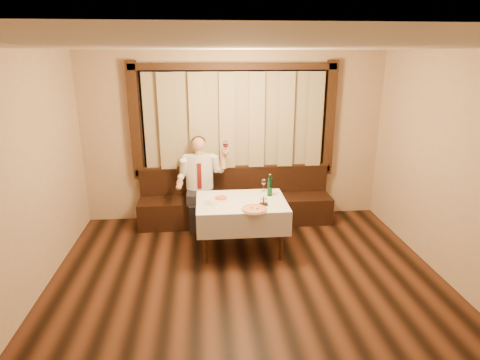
{
  "coord_description": "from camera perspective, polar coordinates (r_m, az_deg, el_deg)",
  "views": [
    {
      "loc": [
        -0.5,
        -3.6,
        2.76
      ],
      "look_at": [
        0.0,
        1.9,
        1.0
      ],
      "focal_mm": 30.0,
      "sensor_mm": 36.0,
      "label": 1
    }
  ],
  "objects": [
    {
      "name": "cruet_caddy",
      "position": [
        5.5,
        3.37,
        -3.23
      ],
      "size": [
        0.12,
        0.06,
        0.12
      ],
      "rotation": [
        0.0,
        0.0,
        -0.04
      ],
      "color": "black",
      "rests_on": "dining_table"
    },
    {
      "name": "room",
      "position": [
        4.77,
        1.01,
        2.35
      ],
      "size": [
        5.01,
        6.01,
        2.81
      ],
      "color": "black",
      "rests_on": "ground"
    },
    {
      "name": "table_wine_glass",
      "position": [
        6.03,
        3.37,
        -0.34
      ],
      "size": [
        0.07,
        0.07,
        0.19
      ],
      "rotation": [
        0.0,
        0.0,
        -0.05
      ],
      "color": "white",
      "rests_on": "dining_table"
    },
    {
      "name": "banquette",
      "position": [
        6.8,
        -0.64,
        -3.44
      ],
      "size": [
        3.2,
        0.61,
        0.94
      ],
      "color": "black",
      "rests_on": "ground"
    },
    {
      "name": "pizza",
      "position": [
        5.34,
        2.04,
        -4.17
      ],
      "size": [
        0.35,
        0.35,
        0.04
      ],
      "rotation": [
        0.0,
        0.0,
        0.23
      ],
      "color": "white",
      "rests_on": "dining_table"
    },
    {
      "name": "seated_man",
      "position": [
        6.52,
        -5.73,
        0.58
      ],
      "size": [
        0.83,
        0.62,
        1.48
      ],
      "color": "black",
      "rests_on": "ground"
    },
    {
      "name": "pasta_cream",
      "position": [
        5.6,
        -4.01,
        -2.96
      ],
      "size": [
        0.24,
        0.24,
        0.08
      ],
      "rotation": [
        0.0,
        0.0,
        -0.33
      ],
      "color": "white",
      "rests_on": "dining_table"
    },
    {
      "name": "green_bottle",
      "position": [
        5.85,
        4.27,
        -0.93
      ],
      "size": [
        0.07,
        0.07,
        0.33
      ],
      "rotation": [
        0.0,
        0.0,
        0.25
      ],
      "color": "#0F4A26",
      "rests_on": "dining_table"
    },
    {
      "name": "dining_table",
      "position": [
        5.72,
        0.18,
        -3.94
      ],
      "size": [
        1.27,
        0.97,
        0.76
      ],
      "color": "black",
      "rests_on": "ground"
    },
    {
      "name": "pasta_red",
      "position": [
        5.72,
        -2.73,
        -2.43
      ],
      "size": [
        0.28,
        0.28,
        0.09
      ],
      "rotation": [
        0.0,
        0.0,
        0.39
      ],
      "color": "white",
      "rests_on": "dining_table"
    }
  ]
}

